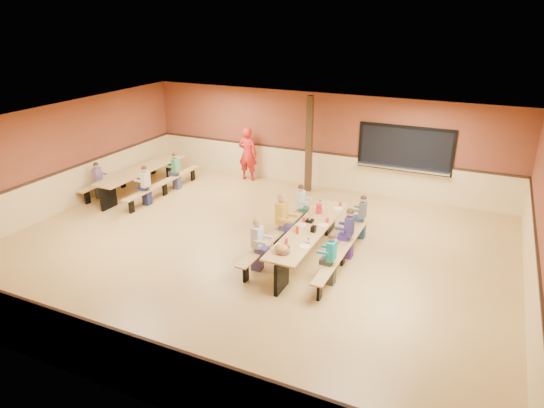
% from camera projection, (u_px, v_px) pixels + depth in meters
% --- Properties ---
extents(ground, '(12.00, 12.00, 0.00)m').
position_uv_depth(ground, '(250.00, 249.00, 11.65)').
color(ground, '#A57B3E').
rests_on(ground, ground).
extents(room_envelope, '(12.04, 10.04, 3.02)m').
position_uv_depth(room_envelope, '(249.00, 223.00, 11.40)').
color(room_envelope, brown).
rests_on(room_envelope, ground).
extents(kitchen_pass_through, '(2.78, 0.28, 1.38)m').
position_uv_depth(kitchen_pass_through, '(405.00, 151.00, 14.25)').
color(kitchen_pass_through, black).
rests_on(kitchen_pass_through, ground).
extents(structural_post, '(0.18, 0.18, 3.00)m').
position_uv_depth(structural_post, '(309.00, 145.00, 14.87)').
color(structural_post, '#311F10').
rests_on(structural_post, ground).
extents(cafeteria_table_main, '(1.91, 3.70, 0.74)m').
position_uv_depth(cafeteria_table_main, '(309.00, 237.00, 11.08)').
color(cafeteria_table_main, '#B48547').
rests_on(cafeteria_table_main, ground).
extents(cafeteria_table_second, '(1.91, 3.70, 0.74)m').
position_uv_depth(cafeteria_table_second, '(142.00, 175.00, 15.17)').
color(cafeteria_table_second, '#B48547').
rests_on(cafeteria_table_second, ground).
extents(seated_child_white_left, '(0.37, 0.30, 1.21)m').
position_uv_depth(seated_child_white_left, '(257.00, 245.00, 10.53)').
color(seated_child_white_left, silver).
rests_on(seated_child_white_left, ground).
extents(seated_adult_yellow, '(0.44, 0.36, 1.35)m').
position_uv_depth(seated_adult_yellow, '(282.00, 220.00, 11.61)').
color(seated_adult_yellow, gold).
rests_on(seated_adult_yellow, ground).
extents(seated_child_grey_left, '(0.34, 0.28, 1.15)m').
position_uv_depth(seated_child_grey_left, '(300.00, 206.00, 12.68)').
color(seated_child_grey_left, silver).
rests_on(seated_child_grey_left, ground).
extents(seated_child_teal_right, '(0.34, 0.28, 1.15)m').
position_uv_depth(seated_child_teal_right, '(331.00, 259.00, 9.99)').
color(seated_child_teal_right, teal).
rests_on(seated_child_teal_right, ground).
extents(seated_child_navy_right, '(0.37, 0.30, 1.21)m').
position_uv_depth(seated_child_navy_right, '(349.00, 234.00, 11.05)').
color(seated_child_navy_right, '#2A2254').
rests_on(seated_child_navy_right, ground).
extents(seated_child_char_right, '(0.33, 0.27, 1.12)m').
position_uv_depth(seated_child_char_right, '(362.00, 217.00, 12.05)').
color(seated_child_char_right, '#4F5458').
rests_on(seated_child_char_right, ground).
extents(seated_child_purple_sec, '(0.33, 0.27, 1.12)m').
position_uv_depth(seated_child_purple_sec, '(98.00, 181.00, 14.61)').
color(seated_child_purple_sec, slate).
rests_on(seated_child_purple_sec, ground).
extents(seated_child_green_sec, '(0.35, 0.29, 1.18)m').
position_uv_depth(seated_child_green_sec, '(176.00, 171.00, 15.37)').
color(seated_child_green_sec, '#3E804E').
rests_on(seated_child_green_sec, ground).
extents(seated_child_tan_sec, '(0.35, 0.29, 1.17)m').
position_uv_depth(seated_child_tan_sec, '(146.00, 186.00, 14.11)').
color(seated_child_tan_sec, '#BCB696').
rests_on(seated_child_tan_sec, ground).
extents(standing_woman, '(0.68, 0.47, 1.79)m').
position_uv_depth(standing_woman, '(248.00, 154.00, 16.09)').
color(standing_woman, red).
rests_on(standing_woman, ground).
extents(punch_pitcher, '(0.16, 0.16, 0.22)m').
position_uv_depth(punch_pitcher, '(319.00, 209.00, 11.78)').
color(punch_pitcher, red).
rests_on(punch_pitcher, cafeteria_table_main).
extents(chip_bowl, '(0.32, 0.32, 0.15)m').
position_uv_depth(chip_bowl, '(282.00, 249.00, 9.89)').
color(chip_bowl, orange).
rests_on(chip_bowl, cafeteria_table_main).
extents(napkin_dispenser, '(0.10, 0.14, 0.13)m').
position_uv_depth(napkin_dispenser, '(313.00, 229.00, 10.82)').
color(napkin_dispenser, black).
rests_on(napkin_dispenser, cafeteria_table_main).
extents(condiment_mustard, '(0.06, 0.06, 0.17)m').
position_uv_depth(condiment_mustard, '(296.00, 228.00, 10.81)').
color(condiment_mustard, yellow).
rests_on(condiment_mustard, cafeteria_table_main).
extents(condiment_ketchup, '(0.06, 0.06, 0.17)m').
position_uv_depth(condiment_ketchup, '(298.00, 230.00, 10.71)').
color(condiment_ketchup, '#B2140F').
rests_on(condiment_ketchup, cafeteria_table_main).
extents(table_paddle, '(0.16, 0.16, 0.56)m').
position_uv_depth(table_paddle, '(310.00, 217.00, 11.28)').
color(table_paddle, black).
rests_on(table_paddle, cafeteria_table_main).
extents(place_settings, '(0.65, 3.30, 0.11)m').
position_uv_depth(place_settings, '(309.00, 226.00, 10.98)').
color(place_settings, beige).
rests_on(place_settings, cafeteria_table_main).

